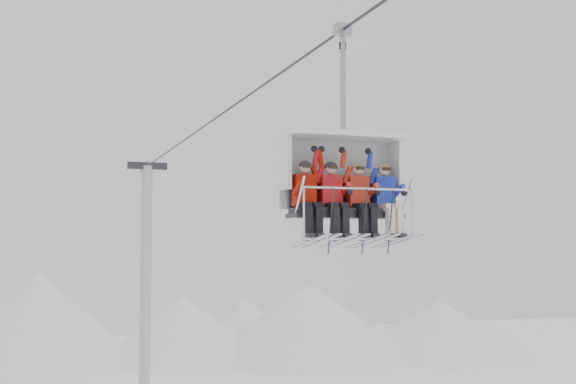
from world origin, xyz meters
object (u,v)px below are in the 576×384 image
object	(u,v)px
chairlift_carrier	(341,174)
skier_far_right	(386,199)
skier_center_left	(333,198)
skier_center_right	(360,198)
lift_tower_right	(145,314)
skier_far_left	(307,197)

from	to	relation	value
chairlift_carrier	skier_far_right	bearing A→B (deg)	-21.52
chairlift_carrier	skier_far_right	world-z (taller)	chairlift_carrier
skier_center_left	skier_center_right	distance (m)	0.54
chairlift_carrier	skier_center_left	xyz separation A→B (m)	(-0.29, -0.30, -0.46)
skier_center_right	skier_center_left	bearing A→B (deg)	180.00
lift_tower_right	chairlift_carrier	xyz separation A→B (m)	(0.00, -24.95, 4.87)
chairlift_carrier	skier_center_left	world-z (taller)	chairlift_carrier
chairlift_carrier	skier_center_right	distance (m)	0.61
skier_far_left	chairlift_carrier	bearing A→B (deg)	21.29
chairlift_carrier	skier_far_left	bearing A→B (deg)	-158.71
skier_far_left	skier_center_left	size ratio (longest dim) A/B	1.00
skier_center_right	lift_tower_right	bearing A→B (deg)	90.57
skier_far_right	lift_tower_right	bearing A→B (deg)	91.75
skier_center_right	skier_far_right	distance (m)	0.52
skier_center_left	skier_far_right	distance (m)	1.06
skier_far_left	skier_center_left	bearing A→B (deg)	0.00
chairlift_carrier	skier_far_right	xyz separation A→B (m)	(0.77, -0.30, -0.46)
skier_center_right	chairlift_carrier	bearing A→B (deg)	129.38
skier_far_right	skier_center_right	bearing A→B (deg)	180.00
skier_far_left	skier_far_right	size ratio (longest dim) A/B	1.00
skier_far_left	skier_center_right	distance (m)	1.03
skier_far_left	skier_center_left	world-z (taller)	same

